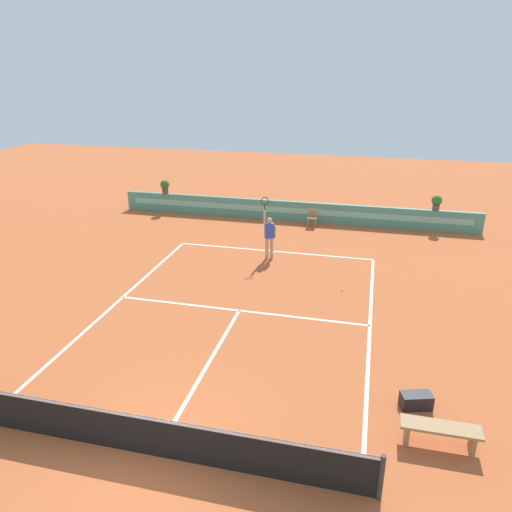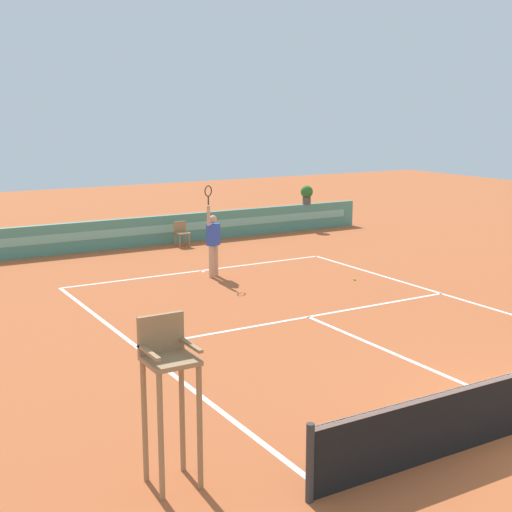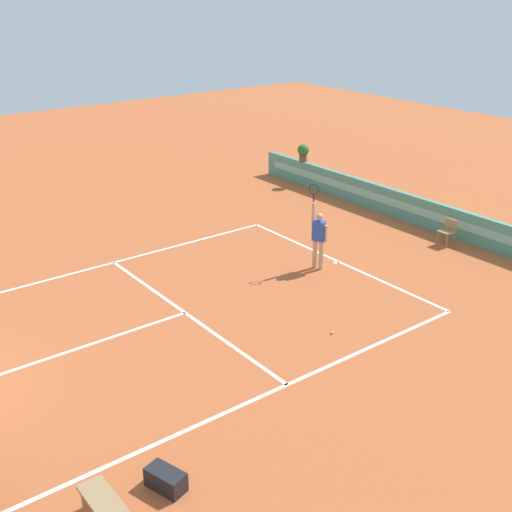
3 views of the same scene
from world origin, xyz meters
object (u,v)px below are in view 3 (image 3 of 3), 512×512
at_px(tennis_player, 319,236).
at_px(tennis_ball_near_baseline, 332,333).
at_px(ball_kid_chair, 448,231).
at_px(potted_plant_far_left, 303,152).
at_px(gear_bag, 166,480).

distance_m(tennis_player, tennis_ball_near_baseline, 4.05).
distance_m(ball_kid_chair, potted_plant_far_left, 8.04).
relative_size(ball_kid_chair, gear_bag, 1.21).
height_order(gear_bag, potted_plant_far_left, potted_plant_far_left).
relative_size(tennis_ball_near_baseline, potted_plant_far_left, 0.09).
xyz_separation_m(ball_kid_chair, tennis_ball_near_baseline, (1.99, -6.99, -0.44)).
bearing_deg(ball_kid_chair, tennis_ball_near_baseline, -74.15).
bearing_deg(ball_kid_chair, gear_bag, -72.32).
xyz_separation_m(ball_kid_chair, gear_bag, (4.09, -12.85, -0.30)).
bearing_deg(tennis_ball_near_baseline, ball_kid_chair, 105.85).
height_order(tennis_player, tennis_ball_near_baseline, tennis_player).
relative_size(tennis_player, tennis_ball_near_baseline, 38.01).
relative_size(ball_kid_chair, tennis_player, 0.33).
distance_m(gear_bag, tennis_ball_near_baseline, 6.23).
relative_size(ball_kid_chair, tennis_ball_near_baseline, 12.50).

